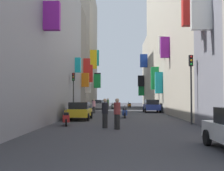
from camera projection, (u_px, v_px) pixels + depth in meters
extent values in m
plane|color=#38383D|center=(121.00, 113.00, 33.94)|extent=(140.00, 140.00, 0.00)
cube|color=gray|center=(9.00, 26.00, 20.33)|extent=(6.00, 31.85, 13.61)
cube|color=#19B2BF|center=(78.00, 65.00, 31.45)|extent=(0.62, 0.56, 1.60)
cube|color=purple|center=(52.00, 16.00, 18.11)|extent=(1.02, 0.47, 1.78)
cube|color=slate|center=(61.00, 61.00, 39.19)|extent=(6.00, 5.91, 13.53)
cube|color=orange|center=(85.00, 80.00, 37.06)|extent=(0.91, 0.59, 1.76)
cube|color=white|center=(88.00, 81.00, 41.05)|extent=(0.78, 0.42, 3.20)
cube|color=red|center=(89.00, 74.00, 40.06)|extent=(1.14, 0.36, 2.40)
cube|color=red|center=(87.00, 67.00, 38.97)|extent=(0.89, 0.42, 2.37)
cube|color=#9E9384|center=(78.00, 50.00, 55.85)|extent=(6.00, 17.38, 21.86)
cube|color=#19B2BF|center=(95.00, 58.00, 49.43)|extent=(1.39, 0.40, 2.65)
cube|color=yellow|center=(93.00, 59.00, 48.31)|extent=(1.09, 0.63, 3.11)
cube|color=green|center=(97.00, 81.00, 55.92)|extent=(1.28, 0.46, 2.64)
cube|color=black|center=(98.00, 79.00, 56.80)|extent=(1.24, 0.50, 2.39)
cube|color=white|center=(201.00, 11.00, 16.84)|extent=(1.17, 0.37, 2.17)
cube|color=red|center=(193.00, 5.00, 18.39)|extent=(1.33, 0.54, 2.70)
cube|color=#BCB29E|center=(183.00, 33.00, 37.56)|extent=(6.00, 33.51, 20.24)
cube|color=white|center=(162.00, 45.00, 33.81)|extent=(0.64, 0.37, 2.07)
cube|color=blue|center=(144.00, 61.00, 53.62)|extent=(1.32, 0.56, 2.40)
cube|color=#19B2BF|center=(159.00, 83.00, 35.20)|extent=(0.91, 0.54, 2.58)
cube|color=purple|center=(165.00, 47.00, 30.54)|extent=(0.93, 0.49, 2.18)
cube|color=green|center=(155.00, 78.00, 38.68)|extent=(1.00, 0.61, 3.00)
cube|color=#BCB29E|center=(159.00, 74.00, 59.09)|extent=(6.00, 9.88, 13.43)
cube|color=black|center=(141.00, 81.00, 59.99)|extent=(1.31, 0.53, 2.22)
cube|color=green|center=(141.00, 88.00, 60.40)|extent=(1.17, 0.44, 3.01)
cube|color=slate|center=(97.00, 106.00, 45.00)|extent=(1.68, 3.99, 0.63)
cube|color=black|center=(97.00, 102.00, 45.23)|extent=(1.48, 2.24, 0.55)
cylinder|color=black|center=(102.00, 108.00, 43.66)|extent=(0.18, 0.60, 0.60)
cylinder|color=black|center=(91.00, 108.00, 43.69)|extent=(0.18, 0.60, 0.60)
cylinder|color=black|center=(103.00, 107.00, 46.29)|extent=(0.18, 0.60, 0.60)
cylinder|color=black|center=(92.00, 107.00, 46.32)|extent=(0.18, 0.60, 0.60)
cube|color=black|center=(99.00, 105.00, 53.02)|extent=(1.67, 4.28, 0.57)
cube|color=black|center=(99.00, 101.00, 53.26)|extent=(1.47, 2.40, 0.54)
cylinder|color=black|center=(103.00, 106.00, 51.58)|extent=(0.18, 0.60, 0.60)
cylinder|color=black|center=(94.00, 106.00, 51.62)|extent=(0.18, 0.60, 0.60)
cylinder|color=black|center=(104.00, 106.00, 54.41)|extent=(0.18, 0.60, 0.60)
cylinder|color=black|center=(95.00, 106.00, 54.44)|extent=(0.18, 0.60, 0.60)
cylinder|color=black|center=(207.00, 138.00, 11.03)|extent=(0.18, 0.60, 0.60)
cube|color=navy|center=(152.00, 107.00, 36.79)|extent=(1.80, 4.15, 0.69)
cube|color=black|center=(152.00, 102.00, 36.61)|extent=(1.58, 2.32, 0.59)
cylinder|color=black|center=(144.00, 109.00, 38.16)|extent=(0.18, 0.60, 0.60)
cylinder|color=black|center=(157.00, 109.00, 38.12)|extent=(0.18, 0.60, 0.60)
cylinder|color=black|center=(145.00, 110.00, 35.43)|extent=(0.18, 0.60, 0.60)
cylinder|color=black|center=(160.00, 110.00, 35.39)|extent=(0.18, 0.60, 0.60)
cube|color=gold|center=(79.00, 112.00, 24.09)|extent=(1.73, 4.09, 0.60)
cube|color=black|center=(80.00, 105.00, 24.32)|extent=(1.52, 2.29, 0.54)
cylinder|color=black|center=(88.00, 117.00, 22.71)|extent=(0.18, 0.60, 0.60)
cylinder|color=black|center=(66.00, 117.00, 22.75)|extent=(0.18, 0.60, 0.60)
cylinder|color=black|center=(91.00, 115.00, 25.41)|extent=(0.18, 0.60, 0.60)
cylinder|color=black|center=(71.00, 115.00, 25.44)|extent=(0.18, 0.60, 0.60)
cube|color=red|center=(66.00, 118.00, 19.02)|extent=(0.62, 1.11, 0.45)
cube|color=black|center=(66.00, 114.00, 18.84)|extent=(0.42, 0.61, 0.16)
cylinder|color=#4C4C51|center=(66.00, 113.00, 19.55)|extent=(0.11, 0.28, 0.68)
cylinder|color=black|center=(66.00, 121.00, 19.65)|extent=(0.19, 0.49, 0.48)
cylinder|color=black|center=(66.00, 123.00, 18.37)|extent=(0.19, 0.49, 0.48)
cube|color=orange|center=(129.00, 105.00, 53.97)|extent=(0.65, 1.11, 0.45)
cube|color=black|center=(129.00, 103.00, 53.79)|extent=(0.43, 0.62, 0.16)
cylinder|color=#4C4C51|center=(129.00, 103.00, 54.49)|extent=(0.12, 0.28, 0.68)
cylinder|color=black|center=(128.00, 106.00, 54.59)|extent=(0.20, 0.49, 0.48)
cylinder|color=black|center=(130.00, 106.00, 53.32)|extent=(0.20, 0.49, 0.48)
cube|color=silver|center=(113.00, 106.00, 47.79)|extent=(0.58, 1.08, 0.45)
cube|color=black|center=(113.00, 104.00, 47.99)|extent=(0.40, 0.60, 0.16)
cylinder|color=#4C4C51|center=(112.00, 104.00, 47.29)|extent=(0.10, 0.28, 0.68)
cylinder|color=black|center=(112.00, 108.00, 47.14)|extent=(0.17, 0.49, 0.48)
cylinder|color=black|center=(113.00, 107.00, 48.41)|extent=(0.17, 0.49, 0.48)
cube|color=#2D4CAD|center=(125.00, 113.00, 26.45)|extent=(0.44, 1.16, 0.45)
cube|color=black|center=(125.00, 109.00, 26.68)|extent=(0.32, 0.56, 0.16)
cylinder|color=#4C4C51|center=(125.00, 109.00, 25.88)|extent=(0.06, 0.27, 0.68)
cylinder|color=black|center=(125.00, 116.00, 25.71)|extent=(0.10, 0.48, 0.48)
cylinder|color=black|center=(125.00, 115.00, 27.16)|extent=(0.10, 0.48, 0.48)
cylinder|color=#2F2F2F|center=(94.00, 110.00, 33.81)|extent=(0.45, 0.45, 0.79)
cylinder|color=pink|center=(94.00, 104.00, 33.84)|extent=(0.54, 0.54, 0.63)
sphere|color=tan|center=(94.00, 100.00, 33.85)|extent=(0.21, 0.21, 0.21)
cylinder|color=#252525|center=(105.00, 121.00, 17.47)|extent=(0.41, 0.41, 0.85)
cylinder|color=black|center=(105.00, 108.00, 17.51)|extent=(0.48, 0.48, 0.68)
sphere|color=tan|center=(105.00, 100.00, 17.53)|extent=(0.23, 0.23, 0.23)
cylinder|color=black|center=(117.00, 122.00, 16.69)|extent=(0.42, 0.42, 0.86)
cylinder|color=maroon|center=(117.00, 108.00, 16.73)|extent=(0.50, 0.50, 0.68)
sphere|color=tan|center=(117.00, 100.00, 16.74)|extent=(0.23, 0.23, 0.23)
cylinder|color=#3E3E3E|center=(108.00, 107.00, 45.06)|extent=(0.45, 0.45, 0.84)
cylinder|color=#4C724C|center=(108.00, 102.00, 45.10)|extent=(0.53, 0.53, 0.67)
sphere|color=tan|center=(108.00, 99.00, 45.12)|extent=(0.23, 0.23, 0.23)
cylinder|color=#2D2D2D|center=(73.00, 99.00, 27.75)|extent=(0.12, 0.12, 3.43)
cube|color=black|center=(74.00, 77.00, 27.84)|extent=(0.26, 0.26, 0.75)
sphere|color=red|center=(73.00, 74.00, 27.71)|extent=(0.14, 0.14, 0.14)
sphere|color=orange|center=(73.00, 77.00, 27.70)|extent=(0.14, 0.14, 0.14)
sphere|color=green|center=(73.00, 79.00, 27.69)|extent=(0.14, 0.14, 0.14)
cylinder|color=#2D2D2D|center=(191.00, 95.00, 19.83)|extent=(0.12, 0.12, 3.97)
cube|color=black|center=(191.00, 61.00, 19.93)|extent=(0.26, 0.26, 0.75)
sphere|color=red|center=(191.00, 57.00, 19.80)|extent=(0.14, 0.14, 0.14)
sphere|color=orange|center=(191.00, 60.00, 19.79)|extent=(0.14, 0.14, 0.14)
sphere|color=green|center=(191.00, 64.00, 19.78)|extent=(0.14, 0.14, 0.14)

